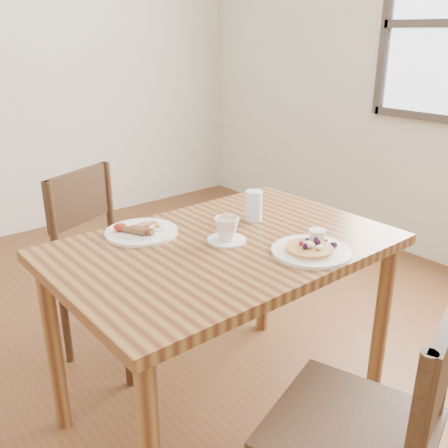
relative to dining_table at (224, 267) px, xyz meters
name	(u,v)px	position (x,y,z in m)	size (l,w,h in m)	color
ground	(224,409)	(0.00, 0.00, -0.65)	(5.00, 5.00, 0.00)	#573819
dining_table	(224,267)	(0.00, 0.00, 0.00)	(1.20, 0.80, 0.75)	brown
chair_near	(372,426)	(-0.10, -0.73, -0.16)	(0.53, 0.53, 0.88)	#3E2716
chair_far	(108,257)	(-0.14, 0.67, -0.16)	(0.55, 0.55, 0.88)	#3E2716
pancake_plate	(311,249)	(0.17, -0.26, 0.11)	(0.27, 0.27, 0.06)	white
breakfast_plate	(141,231)	(-0.19, 0.26, 0.11)	(0.27, 0.27, 0.04)	white
teacup_saucer	(227,230)	(0.01, 0.00, 0.14)	(0.14, 0.14, 0.09)	white
water_glass	(253,206)	(0.24, 0.10, 0.16)	(0.07, 0.07, 0.12)	silver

